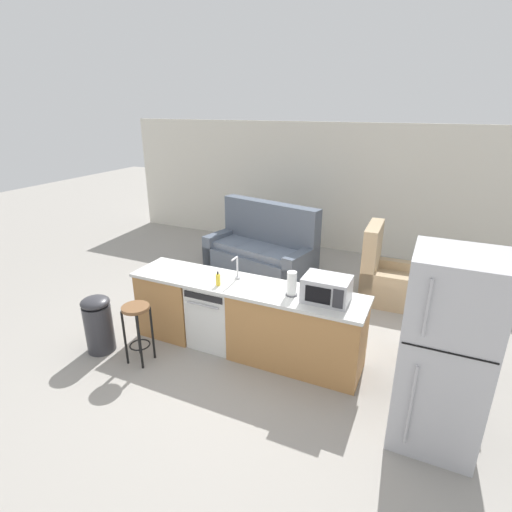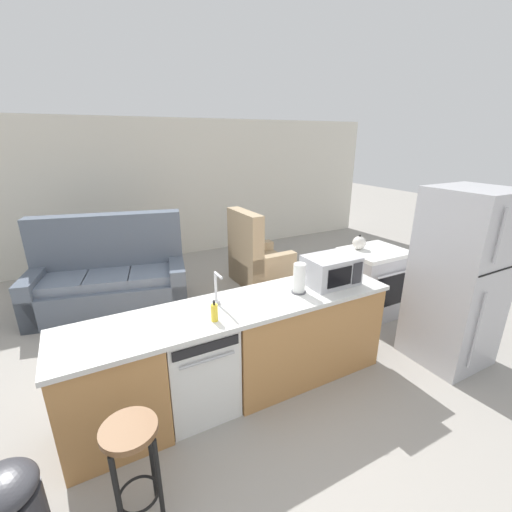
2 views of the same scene
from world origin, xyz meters
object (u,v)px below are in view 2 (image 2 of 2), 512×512
Objects in this scene: kettle at (359,243)px; dishwasher at (196,366)px; paper_towel_roll at (299,279)px; stove_range at (372,282)px; soap_bottle at (214,312)px; couch at (111,279)px; armchair at (256,262)px; refrigerator at (459,279)px; bar_stool at (133,455)px; microwave at (331,270)px.

dishwasher is at bearing -164.42° from kettle.
paper_towel_roll is 1.38× the size of kettle.
soap_bottle is (-2.47, -0.70, 0.52)m from stove_range.
couch is 2.18m from armchair.
armchair reaches higher than dishwasher.
stove_range is 1.19m from refrigerator.
dishwasher is at bearing -168.09° from stove_range.
microwave is at bearing 20.29° from bar_stool.
stove_range is 0.57m from kettle.
stove_range is at bearing 15.76° from soap_bottle.
bar_stool is at bearing -129.94° from dishwasher.
stove_range is 4.39× the size of kettle.
refrigerator is 4.27m from couch.
kettle is at bearing 25.04° from bar_stool.
armchair is (1.75, 2.19, -0.07)m from dishwasher.
kettle is (-0.17, 1.23, 0.07)m from refrigerator.
kettle reaches higher than bar_stool.
armchair is at bearing 51.43° from dishwasher.
refrigerator reaches higher than soap_bottle.
armchair is (0.35, 2.19, -0.69)m from microwave.
dishwasher is at bearing 130.89° from soap_bottle.
refrigerator reaches higher than armchair.
refrigerator is at bearing -72.70° from armchair.
dishwasher is 1.68× the size of microwave.
stove_range is 1.85m from armchair.
paper_towel_roll reaches higher than soap_bottle.
microwave is 0.42× the size of armchair.
armchair reaches higher than bar_stool.
armchair is at bearing 81.04° from microwave.
bar_stool is 0.34× the size of couch.
paper_towel_roll reaches higher than dishwasher.
kettle is (1.42, 0.71, -0.05)m from paper_towel_roll.
kettle is (1.03, 0.68, -0.05)m from microwave.
stove_range is 1.22× the size of bar_stool.
couch reaches higher than armchair.
paper_towel_roll is at bearing -176.13° from microwave.
soap_bottle is at bearing 170.79° from refrigerator.
soap_bottle is at bearing -160.25° from kettle.
kettle is (2.31, 0.83, 0.01)m from soap_bottle.
armchair is at bearing 107.30° from refrigerator.
armchair is at bearing 114.46° from kettle.
kettle is at bearing -65.54° from armchair.
bar_stool is at bearing -156.16° from paper_towel_roll.
refrigerator is 1.52× the size of armchair.
couch is (-3.02, 1.87, -0.06)m from stove_range.
dishwasher is at bearing 50.06° from bar_stool.
paper_towel_roll is (1.01, -0.03, 0.62)m from dishwasher.
soap_bottle is at bearing -49.11° from dishwasher.
paper_towel_roll is 2.91m from couch.
bar_stool is 3.79m from armchair.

